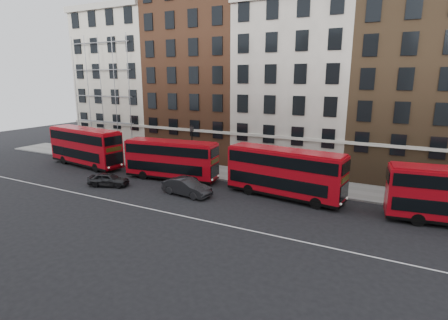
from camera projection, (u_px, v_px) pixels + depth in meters
The scene contains 12 objects.
ground at pixel (228, 214), 27.46m from camera, with size 120.00×120.00×0.00m, color black.
pavement at pixel (274, 180), 36.49m from camera, with size 80.00×5.00×0.15m, color gray.
kerb at pixel (265, 186), 34.34m from camera, with size 80.00×0.30×0.16m, color gray.
road_centre_line at pixel (216, 223), 25.74m from camera, with size 70.00×0.12×0.01m, color white.
building_terrace at pixel (296, 80), 40.66m from camera, with size 64.00×11.95×22.00m.
bus_a at pixel (85, 146), 41.99m from camera, with size 11.15×4.09×4.58m.
bus_b at pixel (171, 159), 36.31m from camera, with size 10.05×3.52×4.14m.
bus_c at pixel (284, 172), 30.75m from camera, with size 10.69×3.71×4.40m.
car_rear at pixel (109, 179), 34.41m from camera, with size 1.60×3.97×1.35m, color black.
car_front at pixel (187, 187), 31.73m from camera, with size 1.66×4.77×1.57m, color #242427.
lamp_post_left at pixel (192, 146), 38.82m from camera, with size 0.44×0.44×5.33m.
iron_railings at pixel (281, 170), 38.26m from camera, with size 6.60×0.06×1.00m, color black, non-canonical shape.
Camera 1 is at (11.68, -22.95, 10.44)m, focal length 28.00 mm.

